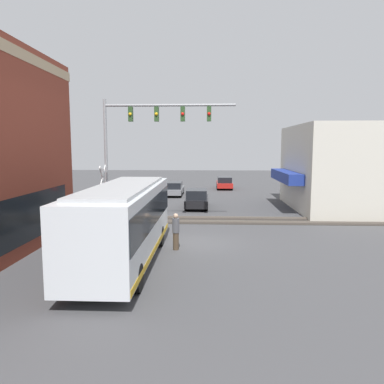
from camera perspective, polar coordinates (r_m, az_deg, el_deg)
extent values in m
plane|color=#424244|center=(19.49, 0.26, -7.77)|extent=(120.00, 120.00, 0.00)
cube|color=black|center=(16.92, -27.02, -4.90)|extent=(13.20, 0.12, 2.20)
cube|color=beige|center=(31.97, 21.87, 3.48)|extent=(10.80, 7.59, 6.61)
cube|color=navy|center=(30.86, 14.17, 2.35)|extent=(7.56, 1.20, 0.80)
cube|color=silver|center=(16.11, -10.28, -4.34)|extent=(10.04, 2.55, 2.81)
cube|color=black|center=(16.03, -10.31, -2.86)|extent=(9.83, 2.59, 1.18)
cube|color=gold|center=(16.39, -10.19, -8.58)|extent=(9.83, 2.58, 0.24)
cube|color=#A5A8AA|center=(15.89, -10.39, 0.84)|extent=(8.53, 2.17, 0.12)
cylinder|color=black|center=(19.08, -8.31, -6.62)|extent=(1.00, 2.57, 1.00)
cylinder|color=black|center=(13.44, -13.27, -12.57)|extent=(1.00, 2.57, 1.00)
cylinder|color=gray|center=(24.62, -12.95, 4.45)|extent=(0.20, 0.20, 7.92)
cylinder|color=gray|center=(23.97, -3.43, 13.07)|extent=(0.16, 8.21, 0.16)
cube|color=#284723|center=(24.30, -9.33, 11.60)|extent=(0.30, 0.27, 0.90)
sphere|color=yellow|center=(24.14, -9.41, 11.63)|extent=(0.20, 0.20, 0.20)
cube|color=#284723|center=(24.02, -5.41, 11.72)|extent=(0.30, 0.27, 0.90)
sphere|color=yellow|center=(23.85, -5.47, 11.75)|extent=(0.20, 0.20, 0.20)
cube|color=#284723|center=(23.85, -1.42, 11.78)|extent=(0.30, 0.27, 0.90)
sphere|color=red|center=(23.68, -1.45, 11.82)|extent=(0.20, 0.20, 0.20)
cube|color=#284723|center=(23.79, 2.62, 11.79)|extent=(0.30, 0.27, 0.90)
sphere|color=red|center=(23.62, 2.62, 11.82)|extent=(0.20, 0.20, 0.20)
cylinder|color=gray|center=(23.81, -13.31, -0.85)|extent=(0.14, 0.14, 3.60)
cube|color=white|center=(23.67, -13.40, 2.27)|extent=(1.41, 0.06, 1.41)
cube|color=white|center=(23.67, -13.40, 2.27)|extent=(1.41, 0.06, 1.41)
cylinder|color=#38383A|center=(23.75, -13.35, 0.34)|extent=(0.08, 0.90, 0.08)
sphere|color=red|center=(23.58, -12.33, 0.32)|extent=(0.28, 0.28, 0.28)
sphere|color=red|center=(23.83, -14.42, 0.33)|extent=(0.28, 0.28, 0.28)
cube|color=#332D28|center=(25.33, 0.82, -4.30)|extent=(2.60, 60.00, 0.03)
cube|color=#6B6056|center=(24.62, 0.77, -4.49)|extent=(0.07, 60.00, 0.15)
cube|color=#6B6056|center=(26.03, 0.87, -3.86)|extent=(0.07, 60.00, 0.15)
cube|color=black|center=(30.35, 0.75, -1.40)|extent=(4.47, 1.80, 0.59)
cube|color=black|center=(30.04, 0.74, -0.25)|extent=(2.46, 1.62, 0.69)
cylinder|color=black|center=(31.75, 0.83, -1.45)|extent=(0.64, 1.82, 0.64)
cylinder|color=black|center=(29.01, 0.66, -2.25)|extent=(0.64, 1.82, 0.64)
cube|color=slate|center=(38.22, -2.77, 0.25)|extent=(4.62, 1.80, 0.51)
cube|color=black|center=(37.93, -2.81, 1.06)|extent=(2.54, 1.62, 0.63)
cylinder|color=black|center=(39.66, -2.58, 0.22)|extent=(0.64, 1.82, 0.64)
cylinder|color=black|center=(36.83, -2.98, -0.30)|extent=(0.64, 1.82, 0.64)
cube|color=#B21E19|center=(44.38, 4.96, 1.17)|extent=(4.42, 1.80, 0.53)
cube|color=black|center=(44.11, 4.98, 1.90)|extent=(2.43, 1.62, 0.64)
cylinder|color=black|center=(45.76, 4.89, 1.09)|extent=(0.64, 1.82, 0.64)
cylinder|color=black|center=(43.04, 5.03, 0.73)|extent=(0.64, 1.82, 0.64)
cylinder|color=black|center=(23.68, -9.64, -4.16)|extent=(0.28, 0.28, 0.86)
cylinder|color=#262D4C|center=(23.54, -9.68, -2.27)|extent=(0.34, 0.34, 0.72)
sphere|color=tan|center=(23.47, -9.70, -1.12)|extent=(0.23, 0.23, 0.23)
cylinder|color=#473828|center=(18.18, -2.47, -7.49)|extent=(0.28, 0.28, 0.84)
cylinder|color=#4C4C51|center=(18.00, -2.48, -5.11)|extent=(0.34, 0.34, 0.70)
sphere|color=tan|center=(17.91, -2.49, -3.65)|extent=(0.23, 0.23, 0.23)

